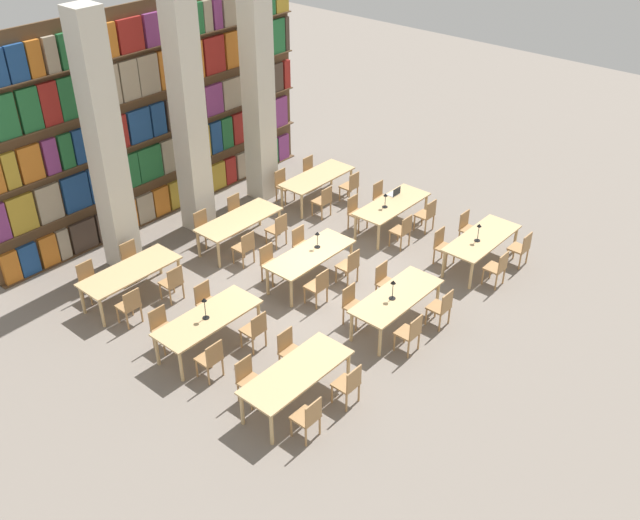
% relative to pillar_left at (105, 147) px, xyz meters
% --- Properties ---
extents(ground_plane, '(40.00, 40.00, 0.00)m').
position_rel_pillar_left_xyz_m(ground_plane, '(2.35, -3.92, -3.00)').
color(ground_plane, gray).
extents(bookshelf_bank, '(9.69, 0.35, 5.50)m').
position_rel_pillar_left_xyz_m(bookshelf_bank, '(2.33, 1.25, -0.32)').
color(bookshelf_bank, brown).
rests_on(bookshelf_bank, ground_plane).
extents(pillar_left, '(0.63, 0.63, 6.00)m').
position_rel_pillar_left_xyz_m(pillar_left, '(0.00, 0.00, 0.00)').
color(pillar_left, silver).
rests_on(pillar_left, ground_plane).
extents(pillar_center, '(0.63, 0.63, 6.00)m').
position_rel_pillar_left_xyz_m(pillar_center, '(2.35, 0.00, 0.00)').
color(pillar_center, silver).
rests_on(pillar_center, ground_plane).
extents(pillar_right, '(0.63, 0.63, 6.00)m').
position_rel_pillar_left_xyz_m(pillar_right, '(4.69, 0.00, 0.00)').
color(pillar_right, silver).
rests_on(pillar_right, ground_plane).
extents(reading_table_0, '(2.23, 0.88, 0.75)m').
position_rel_pillar_left_xyz_m(reading_table_0, '(-0.80, -6.36, -2.32)').
color(reading_table_0, tan).
rests_on(reading_table_0, ground_plane).
extents(chair_0, '(0.42, 0.40, 0.88)m').
position_rel_pillar_left_xyz_m(chair_0, '(-1.31, -7.08, -2.52)').
color(chair_0, tan).
rests_on(chair_0, ground_plane).
extents(chair_1, '(0.42, 0.40, 0.88)m').
position_rel_pillar_left_xyz_m(chair_1, '(-1.31, -5.63, -2.52)').
color(chair_1, tan).
rests_on(chair_1, ground_plane).
extents(chair_2, '(0.42, 0.40, 0.88)m').
position_rel_pillar_left_xyz_m(chair_2, '(-0.22, -7.08, -2.52)').
color(chair_2, tan).
rests_on(chair_2, ground_plane).
extents(chair_3, '(0.42, 0.40, 0.88)m').
position_rel_pillar_left_xyz_m(chair_3, '(-0.22, -5.63, -2.52)').
color(chair_3, tan).
rests_on(chair_3, ground_plane).
extents(reading_table_1, '(2.23, 0.88, 0.75)m').
position_rel_pillar_left_xyz_m(reading_table_1, '(2.27, -6.34, -2.32)').
color(reading_table_1, tan).
rests_on(reading_table_1, ground_plane).
extents(chair_4, '(0.42, 0.40, 0.88)m').
position_rel_pillar_left_xyz_m(chair_4, '(1.74, -7.06, -2.52)').
color(chair_4, tan).
rests_on(chair_4, ground_plane).
extents(chair_5, '(0.42, 0.40, 0.88)m').
position_rel_pillar_left_xyz_m(chair_5, '(1.74, -5.61, -2.52)').
color(chair_5, tan).
rests_on(chair_5, ground_plane).
extents(chair_6, '(0.42, 0.40, 0.88)m').
position_rel_pillar_left_xyz_m(chair_6, '(2.87, -7.06, -2.52)').
color(chair_6, tan).
rests_on(chair_6, ground_plane).
extents(chair_7, '(0.42, 0.40, 0.88)m').
position_rel_pillar_left_xyz_m(chair_7, '(2.87, -5.61, -2.52)').
color(chair_7, tan).
rests_on(chair_7, ground_plane).
extents(desk_lamp_0, '(0.14, 0.14, 0.45)m').
position_rel_pillar_left_xyz_m(desk_lamp_0, '(2.12, -6.33, -1.95)').
color(desk_lamp_0, black).
rests_on(desk_lamp_0, reading_table_1).
extents(reading_table_2, '(2.23, 0.88, 0.75)m').
position_rel_pillar_left_xyz_m(reading_table_2, '(5.50, -6.47, -2.32)').
color(reading_table_2, tan).
rests_on(reading_table_2, ground_plane).
extents(chair_8, '(0.42, 0.40, 0.88)m').
position_rel_pillar_left_xyz_m(chair_8, '(4.98, -7.20, -2.52)').
color(chair_8, tan).
rests_on(chair_8, ground_plane).
extents(chair_9, '(0.42, 0.40, 0.88)m').
position_rel_pillar_left_xyz_m(chair_9, '(4.98, -5.75, -2.52)').
color(chair_9, tan).
rests_on(chair_9, ground_plane).
extents(chair_10, '(0.42, 0.40, 0.88)m').
position_rel_pillar_left_xyz_m(chair_10, '(6.10, -7.20, -2.52)').
color(chair_10, tan).
rests_on(chair_10, ground_plane).
extents(chair_11, '(0.42, 0.40, 0.88)m').
position_rel_pillar_left_xyz_m(chair_11, '(6.10, -5.75, -2.52)').
color(chair_11, tan).
rests_on(chair_11, ground_plane).
extents(desk_lamp_1, '(0.14, 0.14, 0.45)m').
position_rel_pillar_left_xyz_m(desk_lamp_1, '(5.28, -6.46, -1.95)').
color(desk_lamp_1, black).
rests_on(desk_lamp_1, reading_table_2).
extents(reading_table_3, '(2.23, 0.88, 0.75)m').
position_rel_pillar_left_xyz_m(reading_table_3, '(-0.78, -3.95, -2.32)').
color(reading_table_3, tan).
rests_on(reading_table_3, ground_plane).
extents(chair_12, '(0.42, 0.40, 0.88)m').
position_rel_pillar_left_xyz_m(chair_12, '(-1.37, -4.67, -2.52)').
color(chair_12, tan).
rests_on(chair_12, ground_plane).
extents(chair_13, '(0.42, 0.40, 0.88)m').
position_rel_pillar_left_xyz_m(chair_13, '(-1.37, -3.23, -2.52)').
color(chair_13, tan).
rests_on(chair_13, ground_plane).
extents(chair_14, '(0.42, 0.40, 0.88)m').
position_rel_pillar_left_xyz_m(chair_14, '(-0.20, -4.67, -2.52)').
color(chair_14, tan).
rests_on(chair_14, ground_plane).
extents(chair_15, '(0.42, 0.40, 0.88)m').
position_rel_pillar_left_xyz_m(chair_15, '(-0.20, -3.23, -2.52)').
color(chair_15, tan).
rests_on(chair_15, ground_plane).
extents(desk_lamp_2, '(0.14, 0.14, 0.48)m').
position_rel_pillar_left_xyz_m(desk_lamp_2, '(-0.82, -3.95, -1.92)').
color(desk_lamp_2, black).
rests_on(desk_lamp_2, reading_table_3).
extents(reading_table_4, '(2.23, 0.88, 0.75)m').
position_rel_pillar_left_xyz_m(reading_table_4, '(2.34, -3.89, -2.32)').
color(reading_table_4, tan).
rests_on(reading_table_4, ground_plane).
extents(chair_16, '(0.42, 0.40, 0.88)m').
position_rel_pillar_left_xyz_m(chair_16, '(1.77, -4.62, -2.52)').
color(chair_16, tan).
rests_on(chair_16, ground_plane).
extents(chair_17, '(0.42, 0.40, 0.88)m').
position_rel_pillar_left_xyz_m(chair_17, '(1.77, -3.17, -2.52)').
color(chair_17, tan).
rests_on(chair_17, ground_plane).
extents(chair_18, '(0.42, 0.40, 0.88)m').
position_rel_pillar_left_xyz_m(chair_18, '(2.84, -4.62, -2.52)').
color(chair_18, tan).
rests_on(chair_18, ground_plane).
extents(chair_19, '(0.42, 0.40, 0.88)m').
position_rel_pillar_left_xyz_m(chair_19, '(2.84, -3.17, -2.52)').
color(chair_19, tan).
rests_on(chair_19, ground_plane).
extents(desk_lamp_3, '(0.14, 0.14, 0.41)m').
position_rel_pillar_left_xyz_m(desk_lamp_3, '(2.63, -3.85, -1.98)').
color(desk_lamp_3, black).
rests_on(desk_lamp_3, reading_table_4).
extents(reading_table_5, '(2.23, 0.88, 0.75)m').
position_rel_pillar_left_xyz_m(reading_table_5, '(5.49, -3.88, -2.32)').
color(reading_table_5, tan).
rests_on(reading_table_5, ground_plane).
extents(chair_20, '(0.42, 0.40, 0.88)m').
position_rel_pillar_left_xyz_m(chair_20, '(4.94, -4.60, -2.52)').
color(chair_20, tan).
rests_on(chair_20, ground_plane).
extents(chair_21, '(0.42, 0.40, 0.88)m').
position_rel_pillar_left_xyz_m(chair_21, '(4.94, -3.15, -2.52)').
color(chair_21, tan).
rests_on(chair_21, ground_plane).
extents(chair_22, '(0.42, 0.40, 0.88)m').
position_rel_pillar_left_xyz_m(chair_22, '(6.01, -4.60, -2.52)').
color(chair_22, tan).
rests_on(chair_22, ground_plane).
extents(chair_23, '(0.42, 0.40, 0.88)m').
position_rel_pillar_left_xyz_m(chair_23, '(6.01, -3.15, -2.52)').
color(chair_23, tan).
rests_on(chair_23, ground_plane).
extents(desk_lamp_4, '(0.14, 0.14, 0.39)m').
position_rel_pillar_left_xyz_m(desk_lamp_4, '(5.20, -3.86, -1.99)').
color(desk_lamp_4, black).
rests_on(desk_lamp_4, reading_table_5).
extents(laptop, '(0.32, 0.22, 0.21)m').
position_rel_pillar_left_xyz_m(laptop, '(5.91, -3.63, -2.21)').
color(laptop, silver).
rests_on(laptop, reading_table_5).
extents(reading_table_6, '(2.23, 0.88, 0.75)m').
position_rel_pillar_left_xyz_m(reading_table_6, '(-0.77, -1.39, -2.32)').
color(reading_table_6, tan).
rests_on(reading_table_6, ground_plane).
extents(chair_24, '(0.42, 0.40, 0.88)m').
position_rel_pillar_left_xyz_m(chair_24, '(-1.35, -2.12, -2.52)').
color(chair_24, tan).
rests_on(chair_24, ground_plane).
extents(chair_25, '(0.42, 0.40, 0.88)m').
position_rel_pillar_left_xyz_m(chair_25, '(-1.35, -0.67, -2.52)').
color(chair_25, tan).
rests_on(chair_25, ground_plane).
extents(chair_26, '(0.42, 0.40, 0.88)m').
position_rel_pillar_left_xyz_m(chair_26, '(-0.21, -2.12, -2.52)').
color(chair_26, tan).
rests_on(chair_26, ground_plane).
extents(chair_27, '(0.42, 0.40, 0.88)m').
position_rel_pillar_left_xyz_m(chair_27, '(-0.21, -0.67, -2.52)').
color(chair_27, tan).
rests_on(chair_27, ground_plane).
extents(reading_table_7, '(2.23, 0.88, 0.75)m').
position_rel_pillar_left_xyz_m(reading_table_7, '(2.38, -1.52, -2.32)').
color(reading_table_7, tan).
rests_on(reading_table_7, ground_plane).
extents(chair_28, '(0.42, 0.40, 0.88)m').
position_rel_pillar_left_xyz_m(chair_28, '(1.85, -2.25, -2.52)').
color(chair_28, tan).
rests_on(chair_28, ground_plane).
extents(chair_29, '(0.42, 0.40, 0.88)m').
position_rel_pillar_left_xyz_m(chair_29, '(1.85, -0.80, -2.52)').
color(chair_29, tan).
rests_on(chair_29, ground_plane).
extents(chair_30, '(0.42, 0.40, 0.88)m').
position_rel_pillar_left_xyz_m(chair_30, '(2.98, -2.25, -2.52)').
color(chair_30, tan).
rests_on(chair_30, ground_plane).
extents(chair_31, '(0.42, 0.40, 0.88)m').
position_rel_pillar_left_xyz_m(chair_31, '(2.98, -0.80, -2.52)').
color(chair_31, tan).
rests_on(chair_31, ground_plane).
extents(reading_table_8, '(2.23, 0.88, 0.75)m').
position_rel_pillar_left_xyz_m(reading_table_8, '(5.43, -1.39, -2.32)').
color(reading_table_8, tan).
rests_on(reading_table_8, ground_plane).
extents(chair_32, '(0.42, 0.40, 0.88)m').
position_rel_pillar_left_xyz_m(chair_32, '(4.85, -2.11, -2.52)').
color(chair_32, tan).
rests_on(chair_32, ground_plane).
extents(chair_33, '(0.42, 0.40, 0.88)m').
position_rel_pillar_left_xyz_m(chair_33, '(4.85, -0.66, -2.52)').
color(chair_33, tan).
rests_on(chair_33, ground_plane).
extents(chair_34, '(0.42, 0.40, 0.88)m').
position_rel_pillar_left_xyz_m(chair_34, '(5.99, -2.11, -2.52)').
color(chair_34, tan).
rests_on(chair_34, ground_plane).
extents(chair_35, '(0.42, 0.40, 0.88)m').
position_rel_pillar_left_xyz_m(chair_35, '(5.99, -0.66, -2.52)').
color(chair_35, tan).
rests_on(chair_35, ground_plane).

